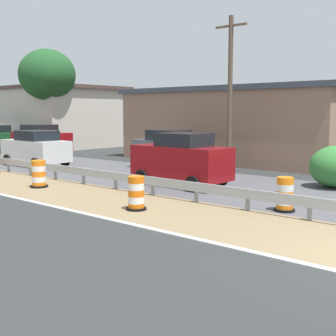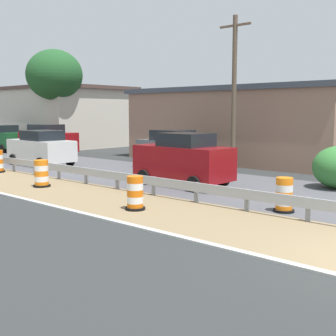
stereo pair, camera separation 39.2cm
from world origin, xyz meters
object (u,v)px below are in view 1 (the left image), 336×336
at_px(car_trailing_near_lane, 41,140).
at_px(car_mid_far_lane, 170,150).
at_px(traffic_barrel_mid, 39,175).
at_px(car_lead_far_lane, 36,148).
at_px(utility_pole_mid, 49,103).
at_px(traffic_barrel_nearest, 285,196).
at_px(traffic_barrel_close, 136,195).
at_px(utility_pole_near, 230,92).
at_px(car_distant_b, 181,159).

xyz_separation_m(car_trailing_near_lane, car_mid_far_lane, (0.02, -12.01, -0.04)).
bearing_deg(traffic_barrel_mid, car_trailing_near_lane, 55.53).
height_order(car_lead_far_lane, car_mid_far_lane, car_mid_far_lane).
height_order(car_trailing_near_lane, car_lead_far_lane, car_trailing_near_lane).
bearing_deg(utility_pole_mid, traffic_barrel_nearest, -108.83).
relative_size(traffic_barrel_nearest, utility_pole_mid, 0.15).
bearing_deg(utility_pole_mid, car_mid_far_lane, -100.18).
xyz_separation_m(car_lead_far_lane, car_mid_far_lane, (3.83, -6.89, 0.04)).
relative_size(car_trailing_near_lane, car_mid_far_lane, 1.07).
relative_size(traffic_barrel_mid, utility_pole_mid, 0.16).
height_order(traffic_barrel_mid, utility_pole_mid, utility_pole_mid).
distance_m(traffic_barrel_nearest, traffic_barrel_close, 4.69).
bearing_deg(utility_pole_mid, car_trailing_near_lane, -134.80).
distance_m(traffic_barrel_mid, car_mid_far_lane, 7.98).
distance_m(car_trailing_near_lane, utility_pole_near, 15.28).
relative_size(car_trailing_near_lane, utility_pole_mid, 0.65).
relative_size(traffic_barrel_mid, utility_pole_near, 0.14).
relative_size(car_trailing_near_lane, car_distant_b, 1.09).
xyz_separation_m(car_trailing_near_lane, car_lead_far_lane, (-3.81, -5.12, -0.08)).
bearing_deg(car_trailing_near_lane, utility_pole_mid, 133.17).
xyz_separation_m(traffic_barrel_mid, utility_pole_near, (9.22, -3.38, 3.60)).
distance_m(traffic_barrel_close, utility_pole_near, 10.69).
distance_m(traffic_barrel_close, car_lead_far_lane, 13.32).
distance_m(traffic_barrel_nearest, traffic_barrel_mid, 10.07).
bearing_deg(traffic_barrel_nearest, car_distant_b, 72.33).
bearing_deg(utility_pole_near, traffic_barrel_close, -164.49).
height_order(car_lead_far_lane, utility_pole_mid, utility_pole_mid).
bearing_deg(car_distant_b, utility_pole_mid, -17.88).
distance_m(traffic_barrel_mid, utility_pole_near, 10.46).
relative_size(traffic_barrel_nearest, car_trailing_near_lane, 0.23).
distance_m(traffic_barrel_nearest, utility_pole_near, 10.03).
xyz_separation_m(traffic_barrel_nearest, traffic_barrel_mid, (-2.40, 9.78, 0.02)).
bearing_deg(car_trailing_near_lane, traffic_barrel_nearest, -16.57).
distance_m(traffic_barrel_close, car_distant_b, 5.03).
distance_m(car_lead_far_lane, utility_pole_near, 11.48).
xyz_separation_m(car_distant_b, utility_pole_near, (5.05, 0.84, 3.00)).
bearing_deg(car_distant_b, car_lead_far_lane, 1.56).
xyz_separation_m(traffic_barrel_close, car_mid_far_lane, (8.41, 5.60, 0.57)).
bearing_deg(traffic_barrel_nearest, car_mid_far_lane, 59.21).
xyz_separation_m(car_distant_b, utility_pole_mid, (6.41, 18.44, 2.66)).
distance_m(traffic_barrel_nearest, car_lead_far_lane, 16.30).
bearing_deg(traffic_barrel_mid, car_mid_far_lane, -3.38).
height_order(traffic_barrel_nearest, traffic_barrel_close, traffic_barrel_close).
xyz_separation_m(car_mid_far_lane, car_distant_b, (-3.78, -3.75, 0.05)).
distance_m(car_trailing_near_lane, car_lead_far_lane, 6.38).
relative_size(car_mid_far_lane, car_distant_b, 1.02).
height_order(car_trailing_near_lane, utility_pole_near, utility_pole_near).
bearing_deg(utility_pole_mid, car_lead_far_lane, -129.67).
xyz_separation_m(car_lead_far_lane, utility_pole_mid, (6.46, 7.79, 2.75)).
distance_m(car_trailing_near_lane, car_mid_far_lane, 12.01).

